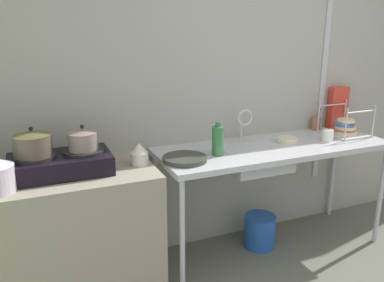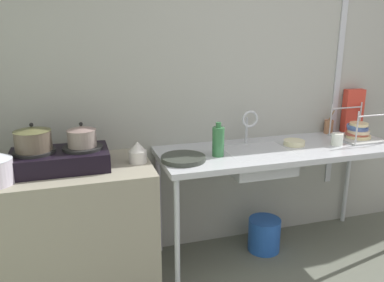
# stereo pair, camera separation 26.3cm
# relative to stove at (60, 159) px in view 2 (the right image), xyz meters

# --- Properties ---
(wall_back) EXTENTS (5.43, 0.10, 2.63)m
(wall_back) POSITION_rel_stove_xyz_m (1.71, 0.36, 0.40)
(wall_back) COLOR #9E9F96
(wall_back) RESTS_ON ground
(wall_metal_strip) EXTENTS (0.05, 0.01, 2.11)m
(wall_metal_strip) POSITION_rel_stove_xyz_m (2.19, 0.30, 0.53)
(wall_metal_strip) COLOR #B5B9BF
(counter_concrete) EXTENTS (1.12, 0.62, 0.85)m
(counter_concrete) POSITION_rel_stove_xyz_m (-0.00, 0.00, -0.49)
(counter_concrete) COLOR gray
(counter_concrete) RESTS_ON ground
(counter_sink) EXTENTS (1.78, 0.62, 0.85)m
(counter_sink) POSITION_rel_stove_xyz_m (1.52, 0.00, -0.12)
(counter_sink) COLOR #B5B9BF
(counter_sink) RESTS_ON ground
(stove) EXTENTS (0.58, 0.34, 0.13)m
(stove) POSITION_rel_stove_xyz_m (0.00, 0.00, 0.00)
(stove) COLOR black
(stove) RESTS_ON counter_concrete
(pot_on_left_burner) EXTENTS (0.22, 0.22, 0.17)m
(pot_on_left_burner) POSITION_rel_stove_xyz_m (-0.14, 0.00, 0.14)
(pot_on_left_burner) COLOR brown
(pot_on_left_burner) RESTS_ON stove
(pot_on_right_burner) EXTENTS (0.18, 0.18, 0.15)m
(pot_on_right_burner) POSITION_rel_stove_xyz_m (0.14, 0.00, 0.14)
(pot_on_right_burner) COLOR gray
(pot_on_right_burner) RESTS_ON stove
(percolator) EXTENTS (0.12, 0.12, 0.14)m
(percolator) POSITION_rel_stove_xyz_m (0.48, -0.02, 0.01)
(percolator) COLOR beige
(percolator) RESTS_ON counter_concrete
(sink_basin) EXTENTS (0.45, 0.38, 0.15)m
(sink_basin) POSITION_rel_stove_xyz_m (1.34, -0.03, -0.14)
(sink_basin) COLOR #B5B9BF
(sink_basin) RESTS_ON counter_sink
(faucet) EXTENTS (0.13, 0.07, 0.26)m
(faucet) POSITION_rel_stove_xyz_m (1.34, 0.15, 0.11)
(faucet) COLOR #B5B9BF
(faucet) RESTS_ON counter_sink
(frying_pan) EXTENTS (0.29, 0.29, 0.03)m
(frying_pan) POSITION_rel_stove_xyz_m (0.77, -0.07, -0.05)
(frying_pan) COLOR #323730
(frying_pan) RESTS_ON counter_sink
(dish_rack) EXTENTS (0.30, 0.33, 0.26)m
(dish_rack) POSITION_rel_stove_xyz_m (2.22, 0.04, -0.01)
(dish_rack) COLOR #B8B7B9
(dish_rack) RESTS_ON counter_sink
(cup_by_rack) EXTENTS (0.08, 0.08, 0.09)m
(cup_by_rack) POSITION_rel_stove_xyz_m (1.96, -0.06, -0.02)
(cup_by_rack) COLOR white
(cup_by_rack) RESTS_ON counter_sink
(small_bowl_on_drainboard) EXTENTS (0.16, 0.16, 0.04)m
(small_bowl_on_drainboard) POSITION_rel_stove_xyz_m (1.66, 0.03, -0.05)
(small_bowl_on_drainboard) COLOR beige
(small_bowl_on_drainboard) RESTS_ON counter_sink
(bottle_by_sink) EXTENTS (0.08, 0.08, 0.23)m
(bottle_by_sink) POSITION_rel_stove_xyz_m (1.02, -0.04, 0.04)
(bottle_by_sink) COLOR #336E3F
(bottle_by_sink) RESTS_ON counter_sink
(cereal_box) EXTENTS (0.17, 0.09, 0.36)m
(cereal_box) POSITION_rel_stove_xyz_m (2.33, 0.25, 0.12)
(cereal_box) COLOR red
(cereal_box) RESTS_ON counter_sink
(utensil_jar) EXTENTS (0.07, 0.07, 0.20)m
(utensil_jar) POSITION_rel_stove_xyz_m (2.11, 0.25, -0.01)
(utensil_jar) COLOR #9C6747
(utensil_jar) RESTS_ON counter_sink
(bucket_on_floor) EXTENTS (0.25, 0.25, 0.26)m
(bucket_on_floor) POSITION_rel_stove_xyz_m (1.46, 0.04, -0.78)
(bucket_on_floor) COLOR #2152AE
(bucket_on_floor) RESTS_ON ground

